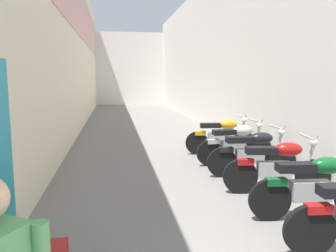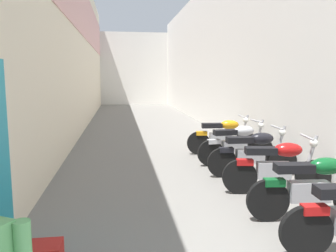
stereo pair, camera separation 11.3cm
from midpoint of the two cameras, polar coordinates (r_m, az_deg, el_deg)
name	(u,v)px [view 1 (the left image)]	position (r m, az deg, el deg)	size (l,w,h in m)	color
ground_plane	(153,139)	(11.24, -2.87, -2.19)	(41.52, 41.52, 0.00)	slate
building_left	(72,43)	(13.10, -15.91, 13.11)	(0.45, 25.52, 6.38)	beige
building_right	(215,53)	(13.59, 7.61, 11.87)	(0.45, 25.52, 5.84)	silver
building_far_end	(129,69)	(26.80, -6.58, 9.36)	(7.94, 2.00, 5.29)	silver
motorcycle_fourth	(315,185)	(5.28, 22.58, -9.02)	(1.85, 0.58, 1.04)	black
motorcycle_fifth	(278,165)	(6.21, 17.21, -6.23)	(1.84, 0.58, 1.04)	black
motorcycle_sixth	(253,152)	(7.17, 13.41, -4.20)	(1.85, 0.58, 1.04)	black
motorcycle_seventh	(236,143)	(8.07, 10.76, -2.77)	(1.85, 0.58, 1.04)	black
motorcycle_eighth	(221,135)	(9.07, 8.46, -1.52)	(1.85, 0.58, 1.04)	black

